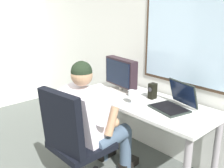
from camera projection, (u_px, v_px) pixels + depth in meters
wall_rear at (189, 44)px, 2.62m from camera, size 5.95×0.08×2.59m
desk at (143, 111)px, 2.73m from camera, size 1.53×0.64×0.74m
office_chair at (72, 137)px, 2.34m from camera, size 0.57×0.58×1.01m
person_seated at (93, 120)px, 2.51m from camera, size 0.57×0.81×1.22m
crt_monitor at (121, 74)px, 2.92m from camera, size 0.45×0.25×0.37m
laptop at (175, 101)px, 2.49m from camera, size 0.40×0.40×0.25m
wine_glass at (132, 95)px, 2.60m from camera, size 0.07×0.07×0.14m
desk_speaker at (152, 91)px, 2.74m from camera, size 0.07×0.08×0.16m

